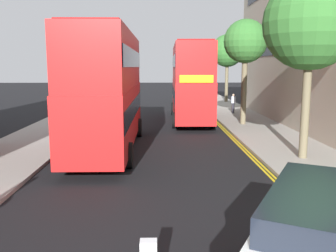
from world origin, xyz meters
The scene contains 10 objects.
sidewalk_right centered at (6.50, 16.00, 0.07)m, with size 4.00×80.00×0.14m, color #9E9991.
sidewalk_left centered at (-6.50, 16.00, 0.07)m, with size 4.00×80.00×0.14m, color #9E9991.
kerb_line_outer centered at (4.40, 14.00, 0.00)m, with size 0.10×56.00×0.01m, color yellow.
kerb_line_inner centered at (4.24, 14.00, 0.00)m, with size 0.10×56.00×0.01m, color yellow.
double_decker_bus_away centered at (-2.29, 14.99, 3.03)m, with size 2.82×10.82×5.64m.
double_decker_bus_oncoming centered at (2.47, 24.47, 3.03)m, with size 2.96×10.85×5.64m.
pedestrian_far centered at (6.34, 27.76, 0.99)m, with size 0.34×0.22×1.62m.
street_tree_near centered at (6.33, 12.60, 5.74)m, with size 3.85×3.85×7.55m.
street_tree_mid centered at (5.87, 22.00, 5.58)m, with size 2.87×2.87×6.96m.
street_tree_far centered at (7.61, 37.99, 5.68)m, with size 3.53×3.53×7.35m.
Camera 1 is at (0.19, -2.57, 4.02)m, focal length 39.07 mm.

